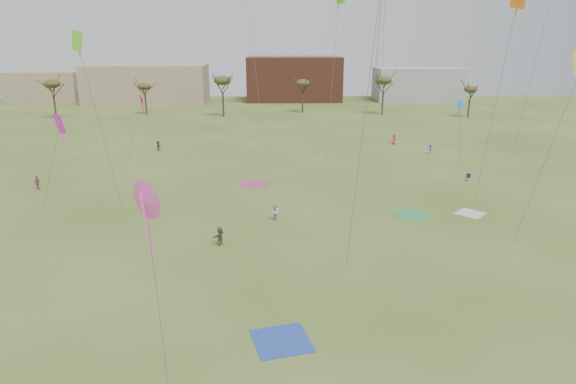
{
  "coord_description": "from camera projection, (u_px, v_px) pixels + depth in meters",
  "views": [
    {
      "loc": [
        -1.12,
        -23.82,
        16.44
      ],
      "look_at": [
        0.0,
        12.0,
        5.5
      ],
      "focal_mm": 31.16,
      "sensor_mm": 36.0,
      "label": 1
    }
  ],
  "objects": [
    {
      "name": "ground",
      "position": [
        295.0,
        350.0,
        27.6
      ],
      "size": [
        260.0,
        260.0,
        0.0
      ],
      "primitive_type": "plane",
      "color": "#39591B",
      "rests_on": "ground"
    },
    {
      "name": "spectator_fore_c",
      "position": [
        220.0,
        236.0,
        41.59
      ],
      "size": [
        1.14,
        1.53,
        1.6
      ],
      "primitive_type": "imported",
      "rotation": [
        0.0,
        0.0,
        4.21
      ],
      "color": "brown",
      "rests_on": "ground"
    },
    {
      "name": "spectator_mid_d",
      "position": [
        37.0,
        183.0,
        57.1
      ],
      "size": [
        0.6,
        1.01,
        1.61
      ],
      "primitive_type": "imported",
      "rotation": [
        0.0,
        0.0,
        1.33
      ],
      "color": "#AB4783",
      "rests_on": "ground"
    },
    {
      "name": "spectator_mid_e",
      "position": [
        275.0,
        212.0,
        47.17
      ],
      "size": [
        1.04,
        1.06,
        1.72
      ],
      "primitive_type": "imported",
      "rotation": [
        0.0,
        0.0,
        5.43
      ],
      "color": "silver",
      "rests_on": "ground"
    },
    {
      "name": "flyer_far_a",
      "position": [
        158.0,
        146.0,
        77.28
      ],
      "size": [
        1.25,
        1.39,
        1.53
      ],
      "primitive_type": "imported",
      "rotation": [
        0.0,
        0.0,
        2.25
      ],
      "color": "#2F6E24",
      "rests_on": "ground"
    },
    {
      "name": "flyer_far_b",
      "position": [
        394.0,
        139.0,
        81.79
      ],
      "size": [
        0.87,
        0.97,
        1.67
      ],
      "primitive_type": "imported",
      "rotation": [
        0.0,
        0.0,
        1.05
      ],
      "color": "red",
      "rests_on": "ground"
    },
    {
      "name": "flyer_far_c",
      "position": [
        430.0,
        149.0,
        75.09
      ],
      "size": [
        0.61,
        0.98,
        1.45
      ],
      "primitive_type": "imported",
      "rotation": [
        0.0,
        0.0,
        4.63
      ],
      "color": "#214397",
      "rests_on": "ground"
    },
    {
      "name": "blanket_blue",
      "position": [
        282.0,
        341.0,
        28.46
      ],
      "size": [
        3.79,
        3.79,
        0.03
      ],
      "primitive_type": "cube",
      "rotation": [
        0.0,
        0.0,
        0.25
      ],
      "color": "#2644A5",
      "rests_on": "ground"
    },
    {
      "name": "blanket_cream",
      "position": [
        470.0,
        213.0,
        49.33
      ],
      "size": [
        3.42,
        3.42,
        0.03
      ],
      "primitive_type": "cube",
      "rotation": [
        0.0,
        0.0,
        0.76
      ],
      "color": "silver",
      "rests_on": "ground"
    },
    {
      "name": "blanket_plum",
      "position": [
        254.0,
        184.0,
        59.36
      ],
      "size": [
        3.28,
        3.28,
        0.03
      ],
      "primitive_type": "cube",
      "rotation": [
        0.0,
        0.0,
        3.03
      ],
      "color": "#AB346C",
      "rests_on": "ground"
    },
    {
      "name": "blanket_olive",
      "position": [
        411.0,
        214.0,
        49.09
      ],
      "size": [
        3.86,
        3.86,
        0.03
      ],
      "primitive_type": "cube",
      "rotation": [
        0.0,
        0.0,
        0.29
      ],
      "color": "#338C47",
      "rests_on": "ground"
    },
    {
      "name": "camp_chair_right",
      "position": [
        468.0,
        179.0,
        60.75
      ],
      "size": [
        0.73,
        0.74,
        0.87
      ],
      "rotation": [
        0.0,
        0.0,
        5.62
      ],
      "color": "#141A39",
      "rests_on": "ground"
    },
    {
      "name": "tree_line",
      "position": [
        264.0,
        88.0,
        101.09
      ],
      "size": [
        117.44,
        49.32,
        8.91
      ],
      "color": "#3A2B1E",
      "rests_on": "ground"
    },
    {
      "name": "building_tan",
      "position": [
        147.0,
        84.0,
        135.03
      ],
      "size": [
        32.0,
        14.0,
        10.0
      ],
      "primitive_type": "cube",
      "color": "#937F60",
      "rests_on": "ground"
    },
    {
      "name": "building_brick",
      "position": [
        294.0,
        79.0,
        140.72
      ],
      "size": [
        26.0,
        16.0,
        12.0
      ],
      "primitive_type": "cube",
      "color": "brown",
      "rests_on": "ground"
    },
    {
      "name": "building_grey",
      "position": [
        418.0,
        84.0,
        140.29
      ],
      "size": [
        24.0,
        12.0,
        9.0
      ],
      "primitive_type": "cube",
      "color": "gray",
      "rests_on": "ground"
    },
    {
      "name": "building_tan_west",
      "position": [
        46.0,
        86.0,
        141.11
      ],
      "size": [
        20.0,
        12.0,
        8.0
      ],
      "primitive_type": "cube",
      "color": "#937F60",
      "rests_on": "ground"
    },
    {
      "name": "radio_tower",
      "position": [
        381.0,
        30.0,
        142.39
      ],
      "size": [
        1.51,
        1.72,
        41.0
      ],
      "color": "#9EA3A8",
      "rests_on": "ground"
    }
  ]
}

